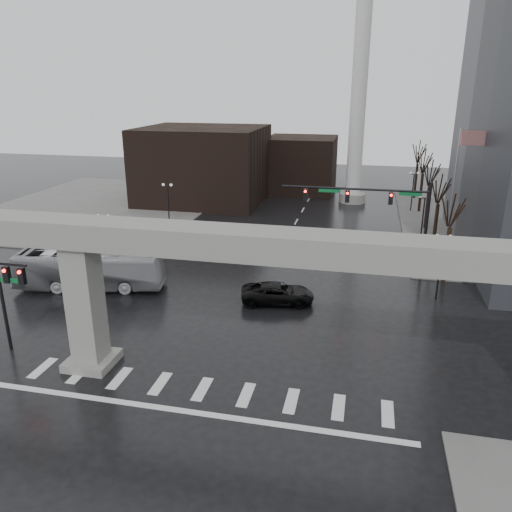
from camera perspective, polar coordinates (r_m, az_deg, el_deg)
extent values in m
plane|color=black|center=(28.44, -5.50, -13.80)|extent=(160.00, 160.00, 0.00)
cube|color=slate|center=(69.36, -16.99, 5.48)|extent=(28.00, 36.00, 0.15)
cube|color=gray|center=(25.03, -6.07, 1.78)|extent=(48.00, 2.20, 1.40)
cube|color=gray|center=(29.45, -18.87, -5.53)|extent=(1.60, 1.60, 7.30)
cube|color=gray|center=(30.96, -18.19, -11.27)|extent=(2.60, 2.60, 0.50)
cube|color=black|center=(68.97, -6.06, 10.30)|extent=(16.00, 14.00, 10.00)
cube|color=black|center=(76.11, 5.16, 10.39)|extent=(10.00, 10.00, 8.00)
cylinder|color=silver|center=(68.64, 11.72, 18.38)|extent=(2.00, 2.00, 30.00)
cylinder|color=gray|center=(70.21, 10.94, 6.57)|extent=(3.60, 3.60, 1.20)
cylinder|color=black|center=(43.25, 18.83, 2.76)|extent=(0.24, 0.24, 8.00)
cylinder|color=black|center=(42.23, 11.14, 7.53)|extent=(12.00, 0.18, 0.18)
cube|color=black|center=(42.40, 15.15, 6.37)|extent=(0.35, 0.30, 1.00)
cube|color=black|center=(42.37, 10.40, 6.71)|extent=(0.35, 0.30, 1.00)
cube|color=black|center=(42.64, 5.67, 7.01)|extent=(0.35, 0.30, 1.00)
sphere|color=#FF0C05|center=(42.16, 15.20, 6.72)|extent=(0.20, 0.20, 0.20)
cube|color=#0D5F2E|center=(42.41, 17.24, 6.80)|extent=(1.80, 0.05, 0.35)
cube|color=#0D5F2E|center=(42.36, 8.40, 7.44)|extent=(1.80, 0.05, 0.35)
cylinder|color=black|center=(33.33, -26.92, -4.95)|extent=(0.20, 0.20, 6.00)
cylinder|color=black|center=(31.83, -26.21, -0.89)|extent=(2.00, 0.14, 0.14)
cube|color=black|center=(32.28, -26.60, -1.91)|extent=(0.35, 0.30, 1.00)
cube|color=black|center=(31.67, -25.19, -2.08)|extent=(0.35, 0.30, 1.00)
cube|color=#0D5F2E|center=(32.46, -26.65, -2.47)|extent=(1.60, 0.05, 0.30)
cylinder|color=silver|center=(46.16, 21.45, 6.01)|extent=(0.12, 0.12, 12.00)
cube|color=#B52013|center=(45.56, 23.51, 12.26)|extent=(2.00, 0.03, 1.20)
cylinder|color=black|center=(39.27, 20.23, -1.48)|extent=(0.14, 0.14, 4.80)
cube|color=black|center=(38.56, 20.63, 1.80)|extent=(0.90, 0.06, 0.06)
sphere|color=silver|center=(38.44, 20.00, 2.13)|extent=(0.32, 0.32, 0.32)
sphere|color=silver|center=(38.58, 21.32, 2.03)|extent=(0.32, 0.32, 0.32)
cylinder|color=black|center=(52.57, 18.48, 3.77)|extent=(0.14, 0.14, 4.80)
cube|color=black|center=(52.04, 18.75, 6.26)|extent=(0.90, 0.06, 0.06)
sphere|color=silver|center=(51.95, 18.28, 6.52)|extent=(0.32, 0.32, 0.32)
sphere|color=silver|center=(52.05, 19.27, 6.43)|extent=(0.32, 0.32, 0.32)
cylinder|color=black|center=(66.16, 17.44, 6.88)|extent=(0.14, 0.14, 4.80)
cube|color=black|center=(65.74, 17.64, 8.87)|extent=(0.90, 0.06, 0.06)
sphere|color=silver|center=(65.67, 17.26, 9.08)|extent=(0.32, 0.32, 0.32)
sphere|color=silver|center=(65.75, 18.05, 9.01)|extent=(0.32, 0.32, 0.32)
cylinder|color=black|center=(44.29, -16.76, 1.18)|extent=(0.14, 0.14, 4.80)
cube|color=black|center=(43.66, -17.06, 4.11)|extent=(0.90, 0.06, 0.06)
sphere|color=silver|center=(43.83, -17.60, 4.39)|extent=(0.32, 0.32, 0.32)
sphere|color=silver|center=(43.39, -16.56, 4.35)|extent=(0.32, 0.32, 0.32)
cylinder|color=black|center=(56.42, -9.97, 5.47)|extent=(0.14, 0.14, 4.80)
cube|color=black|center=(55.92, -10.11, 7.81)|extent=(0.90, 0.06, 0.06)
sphere|color=silver|center=(56.06, -10.55, 8.02)|extent=(0.32, 0.32, 0.32)
sphere|color=silver|center=(55.71, -9.69, 8.00)|extent=(0.32, 0.32, 0.32)
cylinder|color=black|center=(69.25, -5.58, 8.17)|extent=(0.14, 0.14, 4.80)
cube|color=black|center=(68.85, -5.65, 10.09)|extent=(0.90, 0.06, 0.06)
sphere|color=silver|center=(68.96, -6.01, 10.26)|extent=(0.32, 0.32, 0.32)
sphere|color=silver|center=(68.68, -5.29, 10.25)|extent=(0.32, 0.32, 0.32)
cylinder|color=black|center=(43.21, 20.92, 0.10)|extent=(0.34, 0.34, 4.55)
cylinder|color=black|center=(42.23, 21.51, 4.90)|extent=(0.12, 1.52, 2.98)
cylinder|color=black|center=(42.60, 22.09, 4.62)|extent=(0.83, 1.14, 2.51)
cylinder|color=black|center=(50.79, 19.79, 3.02)|extent=(0.34, 0.34, 4.66)
cylinder|color=black|center=(49.94, 20.28, 7.24)|extent=(0.12, 1.55, 3.05)
cylinder|color=black|center=(50.30, 20.78, 6.97)|extent=(0.85, 1.16, 2.57)
cylinder|color=black|center=(58.48, 18.95, 5.18)|extent=(0.34, 0.34, 4.76)
cylinder|color=black|center=(57.74, 19.37, 8.94)|extent=(0.12, 1.59, 3.11)
cylinder|color=black|center=(58.08, 19.81, 8.70)|extent=(0.86, 1.18, 2.62)
cylinder|color=black|center=(66.25, 18.30, 6.83)|extent=(0.34, 0.34, 4.87)
cylinder|color=black|center=(65.58, 18.67, 10.24)|extent=(0.12, 1.62, 3.18)
cylinder|color=black|center=(65.92, 19.06, 10.02)|extent=(0.88, 1.20, 2.68)
cylinder|color=black|center=(74.06, 17.79, 8.14)|extent=(0.34, 0.34, 4.97)
cylinder|color=black|center=(73.46, 18.11, 11.26)|extent=(0.12, 1.65, 3.25)
cylinder|color=black|center=(73.78, 18.47, 11.05)|extent=(0.89, 1.23, 2.74)
imported|color=black|center=(36.99, 2.49, -4.27)|extent=(5.72, 3.40, 1.49)
imported|color=#A8A9AD|center=(41.36, -18.49, -1.42)|extent=(11.89, 4.88, 3.23)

